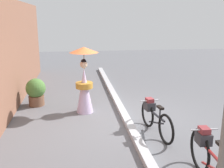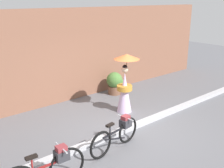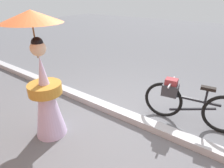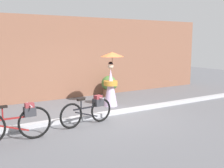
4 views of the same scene
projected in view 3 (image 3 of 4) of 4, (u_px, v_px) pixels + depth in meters
name	position (u px, v px, depth m)	size (l,w,h in m)	color
ground_plane	(128.00, 119.00, 3.46)	(30.00, 30.00, 0.00)	slate
sidewalk_curb	(128.00, 116.00, 3.44)	(14.00, 0.20, 0.12)	#B2B2B7
bicycle_far_side	(187.00, 102.00, 3.21)	(1.65, 0.48, 0.78)	black
person_with_parasol	(43.00, 79.00, 2.72)	(0.81, 0.81, 1.90)	silver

